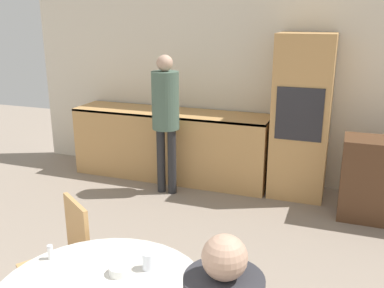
{
  "coord_description": "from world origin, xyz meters",
  "views": [
    {
      "loc": [
        1.17,
        -0.15,
        2.12
      ],
      "look_at": [
        0.03,
        3.0,
        1.11
      ],
      "focal_mm": 40.0,
      "sensor_mm": 36.0,
      "label": 1
    }
  ],
  "objects_px": {
    "oven_unit": "(301,117)",
    "chair_far_left": "(66,257)",
    "cup": "(149,261)",
    "person_standing": "(166,109)",
    "bowl_centre": "(120,270)"
  },
  "relations": [
    {
      "from": "oven_unit",
      "to": "bowl_centre",
      "type": "bearing_deg",
      "value": -100.58
    },
    {
      "from": "oven_unit",
      "to": "chair_far_left",
      "type": "height_order",
      "value": "oven_unit"
    },
    {
      "from": "oven_unit",
      "to": "person_standing",
      "type": "distance_m",
      "value": 1.6
    },
    {
      "from": "oven_unit",
      "to": "person_standing",
      "type": "relative_size",
      "value": 1.14
    },
    {
      "from": "person_standing",
      "to": "cup",
      "type": "height_order",
      "value": "person_standing"
    },
    {
      "from": "oven_unit",
      "to": "chair_far_left",
      "type": "distance_m",
      "value": 3.2
    },
    {
      "from": "chair_far_left",
      "to": "person_standing",
      "type": "distance_m",
      "value": 2.47
    },
    {
      "from": "oven_unit",
      "to": "person_standing",
      "type": "bearing_deg",
      "value": -161.52
    },
    {
      "from": "oven_unit",
      "to": "chair_far_left",
      "type": "xyz_separation_m",
      "value": [
        -1.25,
        -2.91,
        -0.45
      ]
    },
    {
      "from": "oven_unit",
      "to": "cup",
      "type": "height_order",
      "value": "oven_unit"
    },
    {
      "from": "chair_far_left",
      "to": "cup",
      "type": "xyz_separation_m",
      "value": [
        0.76,
        -0.26,
        0.29
      ]
    },
    {
      "from": "oven_unit",
      "to": "person_standing",
      "type": "xyz_separation_m",
      "value": [
        -1.52,
        -0.51,
        0.09
      ]
    },
    {
      "from": "person_standing",
      "to": "bowl_centre",
      "type": "relative_size",
      "value": 13.87
    },
    {
      "from": "cup",
      "to": "chair_far_left",
      "type": "bearing_deg",
      "value": 161.22
    },
    {
      "from": "cup",
      "to": "bowl_centre",
      "type": "xyz_separation_m",
      "value": [
        -0.13,
        -0.1,
        -0.03
      ]
    }
  ]
}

